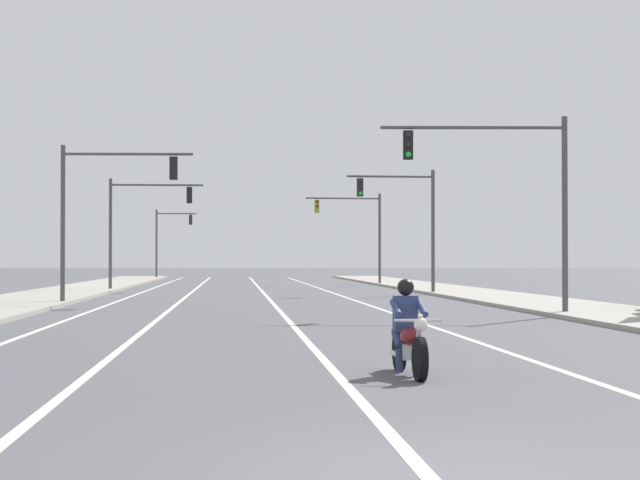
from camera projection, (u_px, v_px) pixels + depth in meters
The scene contains 14 objects.
ground_plane at pixel (436, 475), 8.85m from camera, with size 400.00×400.00×0.00m, color #515156.
lane_stripe_center at pixel (265, 294), 53.69m from camera, with size 0.16×100.00×0.01m, color beige.
lane_stripe_left at pixel (189, 295), 53.39m from camera, with size 0.16×100.00×0.01m, color beige.
lane_stripe_right at pixel (337, 294), 53.98m from camera, with size 0.16×100.00×0.01m, color beige.
lane_stripe_far_left at pixel (135, 295), 53.18m from camera, with size 0.16×100.00×0.01m, color beige.
sidewalk_kerb_right at pixel (491, 296), 49.52m from camera, with size 4.40×110.00×0.14m, color #9E998E.
sidewalk_kerb_left at pixel (42, 297), 47.91m from camera, with size 4.40×110.00×0.14m, color #9E998E.
motorcycle_with_rider at pixel (408, 337), 16.45m from camera, with size 0.70×2.19×1.46m.
traffic_signal_near_right at pixel (510, 182), 33.65m from camera, with size 5.81×0.56×6.20m.
traffic_signal_near_left at pixel (101, 199), 42.14m from camera, with size 5.13×0.48×6.20m.
traffic_signal_mid_right at pixel (409, 213), 53.75m from camera, with size 4.41×0.44×6.20m.
traffic_signal_mid_left at pixel (138, 216), 59.74m from camera, with size 5.17×0.37×6.20m.
traffic_signal_far_right at pixel (358, 224), 73.13m from camera, with size 5.13×0.63×6.20m.
traffic_signal_far_left at pixel (168, 234), 97.43m from camera, with size 3.67×0.37×6.20m.
Camera 1 is at (-1.66, -8.78, 1.77)m, focal length 60.92 mm.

